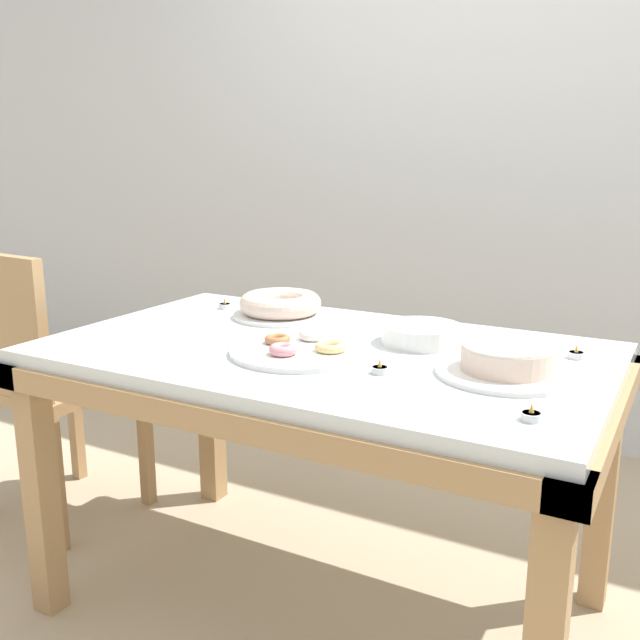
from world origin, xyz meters
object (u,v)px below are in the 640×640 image
cake_chocolate_round (506,362)px  tealight_left_edge (380,369)px  tealight_centre (225,305)px  plate_stack (421,334)px  pastry_platter (301,349)px  chair (41,375)px  tealight_right_edge (531,415)px  cake_golden_bundt (280,306)px  tealight_near_cakes (576,354)px

cake_chocolate_round → tealight_left_edge: bearing=-153.7°
tealight_centre → plate_stack: bearing=-8.0°
plate_stack → pastry_platter: bearing=-134.5°
tealight_left_edge → tealight_centre: bearing=151.4°
chair → tealight_left_edge: size_ratio=23.50×
cake_chocolate_round → tealight_centre: (-0.97, 0.26, -0.02)m
tealight_left_edge → tealight_right_edge: bearing=-19.5°
cake_chocolate_round → cake_golden_bundt: size_ratio=1.11×
tealight_near_cakes → cake_chocolate_round: bearing=-118.3°
pastry_platter → plate_stack: bearing=45.5°
pastry_platter → plate_stack: 0.33m
chair → tealight_left_edge: bearing=-5.1°
pastry_platter → tealight_right_edge: bearing=-17.1°
tealight_left_edge → tealight_centre: (-0.71, 0.39, 0.00)m
chair → pastry_platter: size_ratio=2.69×
chair → cake_golden_bundt: size_ratio=3.29×
tealight_right_edge → chair: bearing=171.5°
chair → plate_stack: chair is taller
cake_chocolate_round → pastry_platter: size_ratio=0.90×
pastry_platter → tealight_left_edge: 0.25m
chair → cake_chocolate_round: 1.55m
cake_chocolate_round → tealight_left_edge: (-0.25, -0.13, -0.02)m
pastry_platter → tealight_left_edge: size_ratio=8.74×
cake_chocolate_round → tealight_right_edge: cake_chocolate_round is taller
chair → cake_chocolate_round: size_ratio=2.98×
plate_stack → tealight_centre: bearing=172.0°
cake_chocolate_round → tealight_left_edge: size_ratio=7.89×
cake_golden_bundt → pastry_platter: (0.25, -0.31, -0.02)m
plate_stack → tealight_near_cakes: size_ratio=5.25×
tealight_right_edge → tealight_centre: (-1.08, 0.52, 0.00)m
tealight_right_edge → cake_golden_bundt: bearing=149.8°
cake_chocolate_round → tealight_near_cakes: (0.12, 0.21, -0.02)m
chair → cake_chocolate_round: chair is taller
tealight_left_edge → pastry_platter: bearing=166.7°
chair → cake_chocolate_round: bearing=0.4°
tealight_right_edge → tealight_near_cakes: 0.47m
tealight_right_edge → tealight_left_edge: (-0.37, 0.13, 0.00)m
tealight_near_cakes → tealight_right_edge: bearing=-90.3°
plate_stack → tealight_right_edge: bearing=-48.1°
chair → tealight_right_edge: bearing=-8.5°
cake_golden_bundt → tealight_right_edge: cake_golden_bundt is taller
chair → cake_golden_bundt: chair is taller
cake_golden_bundt → tealight_left_edge: (0.49, -0.37, -0.03)m
cake_chocolate_round → tealight_near_cakes: cake_chocolate_round is taller
pastry_platter → tealight_right_edge: pastry_platter is taller
plate_stack → tealight_left_edge: (0.01, -0.29, -0.01)m
pastry_platter → cake_chocolate_round: bearing=7.9°
cake_golden_bundt → pastry_platter: 0.40m
tealight_right_edge → tealight_near_cakes: (0.00, 0.47, 0.00)m
chair → tealight_centre: size_ratio=23.50×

